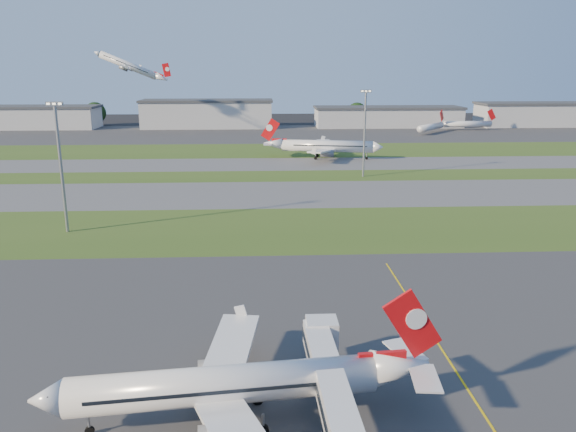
{
  "coord_description": "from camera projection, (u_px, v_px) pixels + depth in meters",
  "views": [
    {
      "loc": [
        -15.9,
        -58.38,
        32.02
      ],
      "look_at": [
        -11.33,
        35.96,
        7.0
      ],
      "focal_mm": 35.0,
      "sensor_mm": 36.0,
      "label": 1
    }
  ],
  "objects": [
    {
      "name": "tree_east",
      "position": [
        485.0,
        113.0,
        326.91
      ],
      "size": [
        10.45,
        10.45,
        11.4
      ],
      "color": "black",
      "rests_on": "ground"
    },
    {
      "name": "light_mast_west",
      "position": [
        60.0,
        159.0,
        109.16
      ],
      "size": [
        3.2,
        0.7,
        25.8
      ],
      "color": "gray",
      "rests_on": "ground"
    },
    {
      "name": "ground",
      "position": [
        400.0,
        352.0,
        65.31
      ],
      "size": [
        700.0,
        700.0,
        0.0
      ],
      "primitive_type": "plane",
      "color": "black",
      "rests_on": "ground"
    },
    {
      "name": "hangar_far_east",
      "position": [
        563.0,
        114.0,
        317.07
      ],
      "size": [
        96.9,
        23.0,
        13.2
      ],
      "color": "#9FA2A6",
      "rests_on": "ground"
    },
    {
      "name": "grass_strip_a",
      "position": [
        339.0,
        228.0,
        115.52
      ],
      "size": [
        300.0,
        34.0,
        0.01
      ],
      "primitive_type": "cube",
      "color": "#37531B",
      "rests_on": "ground"
    },
    {
      "name": "hangar_east",
      "position": [
        388.0,
        117.0,
        312.65
      ],
      "size": [
        81.6,
        23.0,
        11.2
      ],
      "color": "#9FA2A6",
      "rests_on": "ground"
    },
    {
      "name": "hangar_far_west",
      "position": [
        12.0,
        117.0,
        302.94
      ],
      "size": [
        91.8,
        23.0,
        12.2
      ],
      "color": "#9FA2A6",
      "rests_on": "ground"
    },
    {
      "name": "airliner_taxiing",
      "position": [
        326.0,
        146.0,
        202.74
      ],
      "size": [
        40.49,
        34.02,
        12.76
      ],
      "rotation": [
        0.0,
        0.0,
        2.94
      ],
      "color": "silver",
      "rests_on": "ground"
    },
    {
      "name": "tree_mid_east",
      "position": [
        357.0,
        113.0,
        325.17
      ],
      "size": [
        11.55,
        11.55,
        12.6
      ],
      "color": "black",
      "rests_on": "ground"
    },
    {
      "name": "hangar_west",
      "position": [
        207.0,
        114.0,
        307.46
      ],
      "size": [
        71.4,
        23.0,
        15.2
      ],
      "color": "#9FA2A6",
      "rests_on": "ground"
    },
    {
      "name": "apron_far",
      "position": [
        292.0,
        133.0,
        282.56
      ],
      "size": [
        400.0,
        80.0,
        0.01
      ],
      "primitive_type": "cube",
      "color": "#333335",
      "rests_on": "ground"
    },
    {
      "name": "taxiway_a",
      "position": [
        322.0,
        194.0,
        147.38
      ],
      "size": [
        300.0,
        32.0,
        0.01
      ],
      "primitive_type": "cube",
      "color": "#515154",
      "rests_on": "ground"
    },
    {
      "name": "apron_near",
      "position": [
        400.0,
        352.0,
        65.31
      ],
      "size": [
        300.0,
        70.0,
        0.01
      ],
      "primitive_type": "cube",
      "color": "#333335",
      "rests_on": "ground"
    },
    {
      "name": "light_mast_centre",
      "position": [
        365.0,
        128.0,
        166.5
      ],
      "size": [
        3.2,
        0.7,
        25.8
      ],
      "color": "gray",
      "rests_on": "ground"
    },
    {
      "name": "mini_jet_far",
      "position": [
        468.0,
        124.0,
        296.0
      ],
      "size": [
        28.64,
        5.1,
        9.48
      ],
      "rotation": [
        0.0,
        0.0,
        0.07
      ],
      "color": "silver",
      "rests_on": "ground"
    },
    {
      "name": "yellow_line",
      "position": [
        442.0,
        351.0,
        65.55
      ],
      "size": [
        0.25,
        60.0,
        0.02
      ],
      "primitive_type": "cube",
      "color": "gold",
      "rests_on": "ground"
    },
    {
      "name": "tree_mid_west",
      "position": [
        253.0,
        115.0,
        319.72
      ],
      "size": [
        9.9,
        9.9,
        10.8
      ],
      "color": "black",
      "rests_on": "ground"
    },
    {
      "name": "jet_bridge",
      "position": [
        334.0,
        398.0,
        49.12
      ],
      "size": [
        4.2,
        26.9,
        6.2
      ],
      "color": "silver",
      "rests_on": "ground"
    },
    {
      "name": "airliner_parked",
      "position": [
        228.0,
        385.0,
        51.4
      ],
      "size": [
        34.84,
        29.43,
        10.88
      ],
      "rotation": [
        0.0,
        0.0,
        0.11
      ],
      "color": "silver",
      "rests_on": "ground"
    },
    {
      "name": "mini_jet_near",
      "position": [
        431.0,
        127.0,
        281.58
      ],
      "size": [
        19.79,
        22.96,
        9.48
      ],
      "rotation": [
        0.0,
        0.0,
        0.87
      ],
      "color": "silver",
      "rests_on": "ground"
    },
    {
      "name": "taxiway_b",
      "position": [
        307.0,
        164.0,
        192.76
      ],
      "size": [
        300.0,
        26.0,
        0.01
      ],
      "primitive_type": "cube",
      "color": "#515154",
      "rests_on": "ground"
    },
    {
      "name": "grass_strip_b",
      "position": [
        313.0,
        176.0,
        171.52
      ],
      "size": [
        300.0,
        18.0,
        0.01
      ],
      "primitive_type": "cube",
      "color": "#37531B",
      "rests_on": "ground"
    },
    {
      "name": "tree_west",
      "position": [
        95.0,
        113.0,
        319.04
      ],
      "size": [
        12.1,
        12.1,
        13.2
      ],
      "color": "black",
      "rests_on": "ground"
    },
    {
      "name": "grass_strip_c",
      "position": [
        301.0,
        150.0,
        224.62
      ],
      "size": [
        300.0,
        40.0,
        0.01
      ],
      "primitive_type": "cube",
      "color": "#37531B",
      "rests_on": "ground"
    },
    {
      "name": "airliner_departing",
      "position": [
        129.0,
        66.0,
        273.11
      ],
      "size": [
        35.02,
        29.73,
        10.93
      ],
      "rotation": [
        0.0,
        0.0,
        -0.02
      ],
      "color": "silver"
    }
  ]
}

